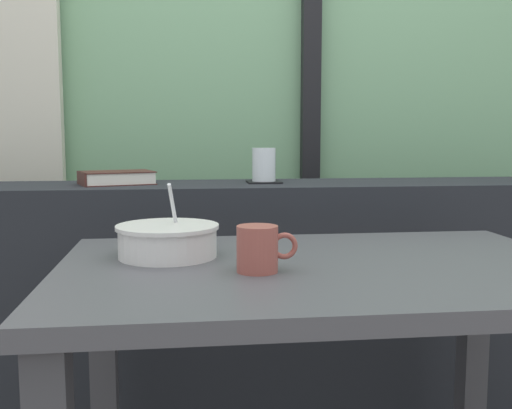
{
  "coord_description": "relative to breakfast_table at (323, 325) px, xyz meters",
  "views": [
    {
      "loc": [
        -0.26,
        -1.22,
        0.98
      ],
      "look_at": [
        -0.06,
        0.4,
        0.79
      ],
      "focal_mm": 42.03,
      "sensor_mm": 36.0,
      "label": 1
    }
  ],
  "objects": [
    {
      "name": "juice_glass",
      "position": [
        -0.03,
        0.66,
        0.28
      ],
      "size": [
        0.07,
        0.07,
        0.1
      ],
      "color": "white",
      "rests_on": "coaster_square"
    },
    {
      "name": "breakfast_table",
      "position": [
        0.0,
        0.0,
        0.0
      ],
      "size": [
        1.03,
        0.67,
        0.73
      ],
      "color": "#414145",
      "rests_on": "ground"
    },
    {
      "name": "closed_book",
      "position": [
        -0.46,
        0.66,
        0.25
      ],
      "size": [
        0.24,
        0.19,
        0.04
      ],
      "color": "#47231E",
      "rests_on": "dark_console_ledge"
    },
    {
      "name": "outdoor_backdrop",
      "position": [
        -0.01,
        1.25,
        0.8
      ],
      "size": [
        4.8,
        0.08,
        2.8
      ],
      "primitive_type": "cube",
      "color": "#7AAD7F",
      "rests_on": "ground"
    },
    {
      "name": "dark_console_ledge",
      "position": [
        -0.01,
        0.65,
        -0.19
      ],
      "size": [
        2.8,
        0.33,
        0.83
      ],
      "primitive_type": "cube",
      "color": "#23262B",
      "rests_on": "ground"
    },
    {
      "name": "coaster_square",
      "position": [
        -0.03,
        0.66,
        0.23
      ],
      "size": [
        0.1,
        0.1,
        0.0
      ],
      "primitive_type": "cube",
      "color": "black",
      "rests_on": "dark_console_ledge"
    },
    {
      "name": "soup_bowl",
      "position": [
        -0.3,
        0.1,
        0.16
      ],
      "size": [
        0.21,
        0.21,
        0.15
      ],
      "color": "silver",
      "rests_on": "breakfast_table"
    },
    {
      "name": "ceramic_mug",
      "position": [
        -0.14,
        -0.06,
        0.17
      ],
      "size": [
        0.11,
        0.08,
        0.08
      ],
      "color": "#9E4C42",
      "rests_on": "breakfast_table"
    },
    {
      "name": "window_divider_post",
      "position": [
        0.23,
        1.18,
        0.7
      ],
      "size": [
        0.07,
        0.05,
        2.6
      ],
      "primitive_type": "cube",
      "color": "black",
      "rests_on": "ground"
    }
  ]
}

